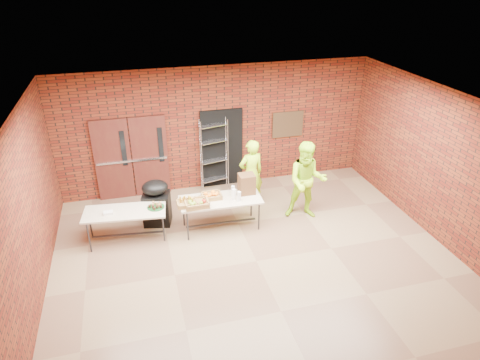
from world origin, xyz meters
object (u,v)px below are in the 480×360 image
coffee_dispenser (247,184)px  covered_grill (156,202)px  volunteer_man (307,181)px  table_left (125,213)px  volunteer_woman (251,174)px  wire_rack (214,155)px  table_right (221,202)px

coffee_dispenser → covered_grill: 2.09m
volunteer_man → table_left: bearing=-163.7°
covered_grill → volunteer_woman: 2.33m
wire_rack → coffee_dispenser: size_ratio=4.20×
wire_rack → coffee_dispenser: bearing=-91.4°
table_left → volunteer_woman: size_ratio=1.03×
covered_grill → table_right: bearing=-9.4°
coffee_dispenser → wire_rack: bearing=101.4°
wire_rack → table_left: (-2.34, -1.83, -0.32)m
table_left → table_right: (2.06, -0.09, 0.03)m
table_right → volunteer_woman: size_ratio=1.06×
coffee_dispenser → volunteer_man: (1.38, -0.16, -0.03)m
volunteer_woman → volunteer_man: 1.37m
wire_rack → table_left: bearing=-154.6°
covered_grill → volunteer_woman: volunteer_woman is taller
coffee_dispenser → table_right: bearing=-168.4°
table_right → volunteer_woman: (0.93, 0.80, 0.18)m
table_left → volunteer_man: 4.09m
table_left → volunteer_woman: (3.00, 0.71, 0.22)m
table_left → coffee_dispenser: bearing=7.6°
coffee_dispenser → volunteer_man: 1.39m
table_right → volunteer_man: (2.02, -0.03, 0.26)m
table_right → volunteer_man: bearing=1.3°
table_left → covered_grill: (0.70, 0.48, -0.10)m
table_right → volunteer_man: volunteer_man is taller
wire_rack → table_left: size_ratio=1.08×
covered_grill → coffee_dispenser: bearing=0.9°
volunteer_man → coffee_dispenser: bearing=-168.7°
volunteer_woman → coffee_dispenser: bearing=55.6°
coffee_dispenser → volunteer_woman: 0.75m
wire_rack → volunteer_woman: bearing=-72.2°
table_right → coffee_dispenser: bearing=13.8°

